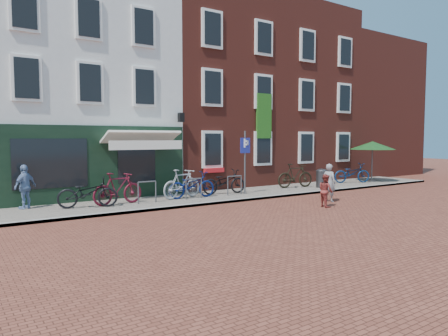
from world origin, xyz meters
TOP-DOWN VIEW (x-y plane):
  - ground at (0.00, 0.00)m, footprint 80.00×80.00m
  - sidewalk at (1.00, 1.50)m, footprint 24.00×3.00m
  - building_stucco at (-5.00, 7.00)m, footprint 8.00×8.00m
  - building_brick_mid at (2.00, 7.00)m, footprint 6.00×8.00m
  - building_brick_right at (8.00, 7.00)m, footprint 6.00×8.00m
  - filler_right at (14.50, 7.00)m, footprint 7.00×8.00m
  - litter_bin at (5.56, 0.94)m, footprint 0.53×0.53m
  - parking_sign at (1.05, 1.19)m, footprint 0.50×0.07m
  - parasol at (10.00, 1.33)m, footprint 2.51×2.51m
  - woman at (2.87, -1.92)m, footprint 0.46×0.61m
  - boy at (1.80, -2.71)m, footprint 0.60×0.69m
  - cafe_person at (-7.44, 2.41)m, footprint 0.94×0.82m
  - bicycle_0 at (-5.62, 1.42)m, footprint 2.13×1.23m
  - bicycle_1 at (-4.51, 1.47)m, footprint 2.02×0.84m
  - bicycle_2 at (-1.46, 1.43)m, footprint 2.05×0.82m
  - bicycle_3 at (-1.83, 1.56)m, footprint 2.03×1.02m
  - bicycle_4 at (0.30, 1.70)m, footprint 2.09×0.97m
  - bicycle_5 at (4.44, 1.62)m, footprint 2.02×0.90m
  - bicycle_6 at (8.51, 1.50)m, footprint 2.13×1.46m

SIDE VIEW (x-z plane):
  - ground at x=0.00m, z-range 0.00..0.00m
  - sidewalk at x=1.00m, z-range 0.00..0.10m
  - boy at x=1.80m, z-range 0.00..1.21m
  - litter_bin at x=5.56m, z-range 0.12..1.10m
  - bicycle_0 at x=-5.62m, z-range 0.10..1.16m
  - bicycle_2 at x=-1.46m, z-range 0.10..1.16m
  - bicycle_4 at x=0.30m, z-range 0.10..1.16m
  - bicycle_6 at x=8.51m, z-range 0.10..1.16m
  - bicycle_1 at x=-4.51m, z-range 0.10..1.27m
  - bicycle_3 at x=-1.83m, z-range 0.10..1.27m
  - bicycle_5 at x=4.44m, z-range 0.10..1.27m
  - woman at x=2.87m, z-range 0.00..1.51m
  - cafe_person at x=-7.44m, z-range 0.10..1.62m
  - parking_sign at x=1.05m, z-range 0.46..3.19m
  - parasol at x=10.00m, z-range 1.02..3.35m
  - building_stucco at x=-5.00m, z-range 0.00..9.00m
  - filler_right at x=14.50m, z-range 0.00..9.00m
  - building_brick_mid at x=2.00m, z-range 0.00..10.00m
  - building_brick_right at x=8.00m, z-range 0.00..10.00m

